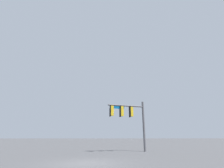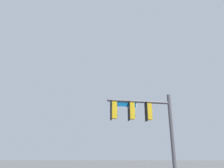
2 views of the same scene
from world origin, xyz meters
name	(u,v)px [view 1 (image 1 of 2)]	position (x,y,z in m)	size (l,w,h in m)	color
ground_plane	(87,163)	(0.00, 0.00, 0.00)	(400.00, 400.00, 0.00)	#474749
signal_pole_near	(130,116)	(-4.40, -8.20, 3.97)	(4.43, 1.36, 5.70)	#47474C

